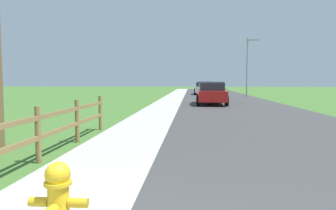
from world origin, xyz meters
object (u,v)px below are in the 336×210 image
(parked_car_silver, at_px, (203,88))
(parked_car_blue, at_px, (204,87))
(fire_hydrant, at_px, (58,201))
(parked_car_beige, at_px, (214,90))
(street_lamp, at_px, (248,62))
(parked_suv_red, at_px, (211,93))

(parked_car_silver, xyz_separation_m, parked_car_blue, (0.42, 7.92, 0.02))
(fire_hydrant, distance_m, parked_car_beige, 26.59)
(fire_hydrant, bearing_deg, street_lamp, 76.71)
(parked_car_blue, bearing_deg, street_lamp, -74.40)
(parked_car_silver, bearing_deg, fire_hydrant, -94.43)
(parked_car_silver, relative_size, parked_car_blue, 1.05)
(street_lamp, bearing_deg, parked_car_blue, 105.60)
(fire_hydrant, height_order, parked_suv_red, parked_suv_red)
(parked_car_beige, distance_m, parked_car_blue, 16.11)
(fire_hydrant, distance_m, parked_car_silver, 34.68)
(parked_car_beige, height_order, street_lamp, street_lamp)
(parked_suv_red, xyz_separation_m, parked_car_blue, (0.47, 23.79, 0.01))
(parked_car_beige, height_order, parked_car_blue, parked_car_beige)
(parked_suv_red, bearing_deg, parked_car_beige, 84.78)
(fire_hydrant, relative_size, parked_car_beige, 0.18)
(parked_car_silver, bearing_deg, parked_suv_red, -90.19)
(parked_suv_red, relative_size, parked_car_beige, 1.09)
(parked_suv_red, bearing_deg, parked_car_blue, 88.86)
(fire_hydrant, relative_size, parked_car_blue, 0.18)
(parked_car_beige, relative_size, street_lamp, 0.79)
(fire_hydrant, height_order, parked_car_silver, parked_car_silver)
(parked_suv_red, bearing_deg, street_lamp, 67.72)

